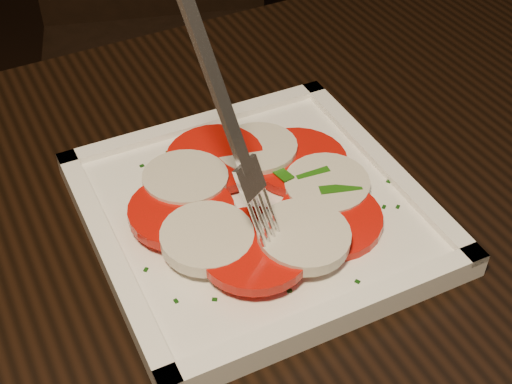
{
  "coord_description": "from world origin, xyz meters",
  "views": [
    {
      "loc": [
        -0.55,
        -0.09,
        1.14
      ],
      "look_at": [
        -0.37,
        0.26,
        0.78
      ],
      "focal_mm": 50.0,
      "sensor_mm": 36.0,
      "label": 1
    }
  ],
  "objects": [
    {
      "name": "caprese_salad",
      "position": [
        -0.37,
        0.26,
        0.77
      ],
      "size": [
        0.21,
        0.21,
        0.03
      ],
      "color": "red",
      "rests_on": "plate"
    },
    {
      "name": "fork",
      "position": [
        -0.4,
        0.25,
        0.88
      ],
      "size": [
        0.06,
        0.08,
        0.19
      ],
      "primitive_type": null,
      "rotation": [
        0.0,
        0.0,
        0.48
      ],
      "color": "white",
      "rests_on": "caprese_salad"
    },
    {
      "name": "chair",
      "position": [
        -0.17,
        1.01,
        0.53
      ],
      "size": [
        0.53,
        0.53,
        0.93
      ],
      "rotation": [
        0.0,
        0.0,
        -0.3
      ],
      "color": "black",
      "rests_on": "ground"
    },
    {
      "name": "table",
      "position": [
        -0.29,
        0.16,
        0.65
      ],
      "size": [
        1.21,
        0.81,
        0.75
      ],
      "rotation": [
        0.0,
        0.0,
        -0.01
      ],
      "color": "black",
      "rests_on": "ground"
    },
    {
      "name": "plate",
      "position": [
        -0.37,
        0.26,
        0.76
      ],
      "size": [
        0.25,
        0.25,
        0.01
      ],
      "primitive_type": "cube",
      "rotation": [
        0.0,
        0.0,
        -0.03
      ],
      "color": "white",
      "rests_on": "table"
    }
  ]
}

